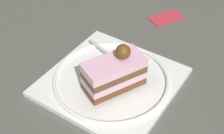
% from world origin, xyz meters
% --- Properties ---
extents(ground_plane, '(2.40, 2.40, 0.00)m').
position_xyz_m(ground_plane, '(0.00, 0.00, 0.00)').
color(ground_plane, '#4F5048').
extents(dessert_plate, '(0.31, 0.31, 0.02)m').
position_xyz_m(dessert_plate, '(0.00, 0.02, 0.01)').
color(dessert_plate, white).
rests_on(dessert_plate, ground_plane).
extents(cake_slice, '(0.08, 0.13, 0.09)m').
position_xyz_m(cake_slice, '(0.02, 0.01, 0.05)').
color(cake_slice, brown).
rests_on(cake_slice, dessert_plate).
extents(fork, '(0.11, 0.01, 0.00)m').
position_xyz_m(fork, '(-0.06, 0.06, 0.02)').
color(fork, silver).
rests_on(fork, dessert_plate).
extents(folded_napkin, '(0.07, 0.10, 0.00)m').
position_xyz_m(folded_napkin, '(-0.08, 0.29, 0.00)').
color(folded_napkin, '#B52D3B').
rests_on(folded_napkin, ground_plane).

